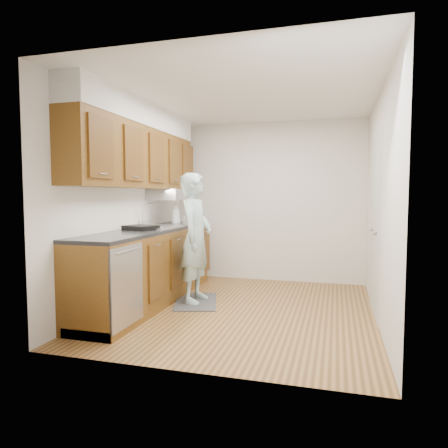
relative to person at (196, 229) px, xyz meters
name	(u,v)px	position (x,y,z in m)	size (l,w,h in m)	color
floor	(242,310)	(0.64, -0.16, -0.94)	(3.50, 3.50, 0.00)	#9F713C
ceiling	(243,96)	(0.64, -0.16, 1.56)	(3.50, 3.50, 0.00)	white
wall_left	(128,204)	(-0.86, -0.16, 0.31)	(0.02, 3.50, 2.50)	silver
wall_right	(380,206)	(2.14, -0.16, 0.31)	(0.02, 3.50, 2.50)	silver
wall_back	(268,202)	(0.64, 1.59, 0.31)	(3.00, 0.02, 2.50)	silver
counter	(150,264)	(-0.56, -0.17, -0.45)	(0.64, 2.80, 1.30)	brown
upper_cabinets	(140,148)	(-0.69, -0.12, 1.01)	(0.47, 2.80, 1.21)	brown
closet_door	(375,225)	(2.13, 0.14, 0.09)	(0.02, 1.22, 2.05)	white
floor_mat	(196,302)	(0.00, 0.00, -0.93)	(0.51, 0.86, 0.02)	#565658
person	(196,229)	(0.00, 0.00, 0.00)	(0.65, 0.43, 1.84)	#A9CBCE
soap_bottle_a	(176,214)	(-0.50, 0.56, 0.15)	(0.11, 0.11, 0.29)	silver
soap_bottle_b	(177,218)	(-0.53, 0.67, 0.09)	(0.08, 0.08, 0.18)	silver
soap_bottle_c	(174,218)	(-0.58, 0.70, 0.09)	(0.13, 0.13, 0.17)	silver
steel_can	(185,221)	(-0.32, 0.47, 0.07)	(0.07, 0.07, 0.13)	#A5A5AA
dish_rack	(141,228)	(-0.58, -0.35, 0.03)	(0.35, 0.30, 0.06)	black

